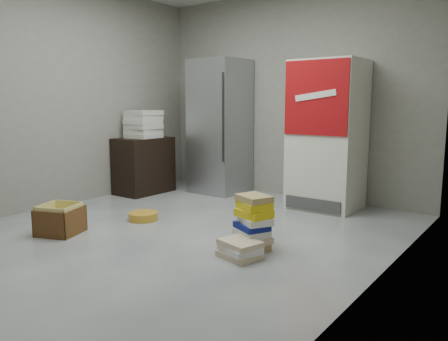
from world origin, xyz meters
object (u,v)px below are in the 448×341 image
steel_fridge (220,127)px  coke_cooler (327,135)px  phonebook_stack_main (253,222)px  cardboard_box (60,222)px  wood_shelf (144,165)px

steel_fridge → coke_cooler: (1.65, -0.01, -0.05)m
phonebook_stack_main → cardboard_box: bearing=-132.3°
phonebook_stack_main → steel_fridge: bearing=158.2°
coke_cooler → cardboard_box: bearing=-122.0°
phonebook_stack_main → coke_cooler: bearing=118.6°
wood_shelf → cardboard_box: wood_shelf is taller
steel_fridge → phonebook_stack_main: 2.68m
steel_fridge → wood_shelf: bearing=-138.7°
wood_shelf → phonebook_stack_main: size_ratio=1.64×
wood_shelf → coke_cooler: bearing=16.3°
phonebook_stack_main → cardboard_box: phonebook_stack_main is taller
coke_cooler → cardboard_box: size_ratio=3.74×
steel_fridge → coke_cooler: steel_fridge is taller
coke_cooler → phonebook_stack_main: bearing=-85.6°
cardboard_box → steel_fridge: bearing=68.5°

